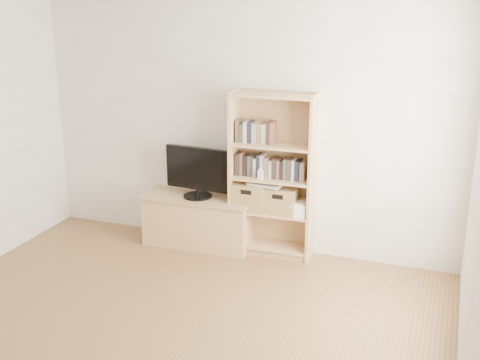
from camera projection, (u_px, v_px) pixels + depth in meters
The scene contains 12 objects.
back_wall at pixel (244, 126), 6.19m from camera, with size 4.50×0.02×2.60m, color beige.
right_wall at pixel (480, 255), 3.21m from camera, with size 0.02×5.00×2.60m, color beige.
tv_stand at pixel (198, 222), 6.46m from camera, with size 1.14×0.43×0.52m, color tan.
bookshelf at pixel (272, 176), 6.07m from camera, with size 0.85×0.30×1.70m, color tan.
television at pixel (197, 172), 6.28m from camera, with size 0.70×0.05×0.55m, color black.
books_row_mid at pixel (273, 167), 6.06m from camera, with size 0.79×0.15×0.21m, color #2D261E.
books_row_upper at pixel (255, 133), 6.02m from camera, with size 0.35×0.13×0.18m, color #2D261E.
baby_monitor at pixel (260, 175), 6.01m from camera, with size 0.05×0.03×0.10m, color white.
basket_left at pixel (250, 196), 6.21m from camera, with size 0.34×0.28×0.28m, color olive.
basket_right at pixel (281, 200), 6.11m from camera, with size 0.33×0.27×0.27m, color olive.
laptop at pixel (267, 183), 6.10m from camera, with size 0.35×0.24×0.03m, color silver.
magazine_stack at pixel (299, 209), 6.08m from camera, with size 0.18×0.26×0.12m, color silver.
Camera 1 is at (2.06, -3.20, 2.67)m, focal length 45.00 mm.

